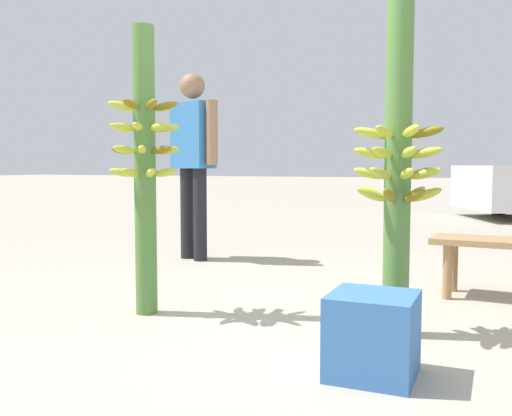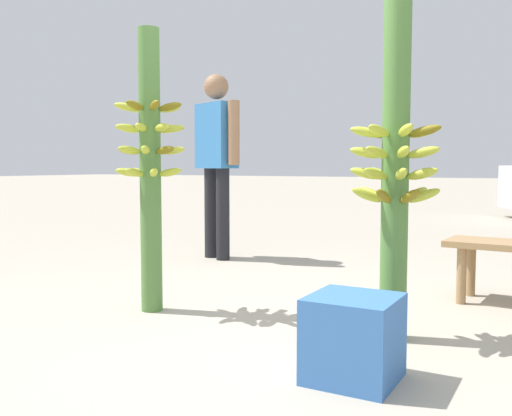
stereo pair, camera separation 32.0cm
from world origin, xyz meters
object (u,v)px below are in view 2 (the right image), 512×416
banana_stalk_center (395,166)px  vendor_person (217,150)px  banana_stalk_left (150,164)px  produce_crate (353,338)px

banana_stalk_center → vendor_person: 2.74m
banana_stalk_left → vendor_person: vendor_person is taller
banana_stalk_left → produce_crate: (1.45, -0.49, -0.71)m
banana_stalk_center → vendor_person: bearing=142.0°
vendor_person → produce_crate: bearing=-23.7°
banana_stalk_left → banana_stalk_center: bearing=5.9°
banana_stalk_center → produce_crate: bearing=-88.7°
banana_stalk_left → produce_crate: banana_stalk_left is taller
banana_stalk_left → produce_crate: 1.69m
vendor_person → banana_stalk_left: bearing=-45.5°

